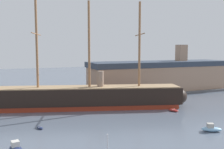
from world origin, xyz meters
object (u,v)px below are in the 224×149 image
Objects in this scene: dockside_warehouse_right at (161,77)px; motorboat_mid_left at (16,149)px; tall_ship at (90,97)px; motorboat_mid_right at (211,129)px; dinghy_alongside_bow at (40,128)px; motorboat_far_right at (176,97)px; dinghy_alongside_stern at (173,110)px.

motorboat_mid_left is at bearing -143.02° from dockside_warehouse_right.
dockside_warehouse_right is (31.33, 14.57, 2.50)m from tall_ship.
dockside_warehouse_right is at bearing 36.98° from motorboat_mid_left.
motorboat_mid_right is (15.30, -27.06, -2.45)m from tall_ship.
motorboat_far_right is at bearing 18.53° from dinghy_alongside_bow.
dinghy_alongside_stern is 29.67m from dockside_warehouse_right.
dinghy_alongside_stern is at bearing 79.83° from motorboat_mid_right.
dinghy_alongside_bow is at bearing 154.71° from motorboat_mid_right.
motorboat_far_right reaches higher than dinghy_alongside_stern.
motorboat_mid_right is 44.88m from dockside_warehouse_right.
dockside_warehouse_right is (45.58, 27.67, 5.28)m from dinghy_alongside_bow.
dinghy_alongside_bow is 0.69× the size of dinghy_alongside_stern.
motorboat_mid_left is at bearing -162.28° from dinghy_alongside_stern.
motorboat_far_right reaches higher than motorboat_mid_left.
tall_ship is 27.86× the size of dinghy_alongside_bow.
dinghy_alongside_bow is (-14.26, -13.09, -2.78)m from tall_ship.
motorboat_mid_right is at bearing -100.17° from dinghy_alongside_stern.
dinghy_alongside_stern is at bearing 2.87° from dinghy_alongside_bow.
motorboat_mid_left reaches higher than dinghy_alongside_bow.
motorboat_far_right is 0.08× the size of dockside_warehouse_right.
motorboat_far_right is at bearing -103.41° from dockside_warehouse_right.
dockside_warehouse_right is at bearing 68.94° from motorboat_mid_right.
motorboat_far_right is at bearing 65.53° from motorboat_mid_right.
motorboat_mid_right is (34.32, -3.72, -0.05)m from motorboat_mid_left.
motorboat_far_right is at bearing 2.25° from tall_ship.
tall_ship is at bearing -155.05° from dockside_warehouse_right.
dinghy_alongside_bow is (4.77, 10.24, -0.38)m from motorboat_mid_left.
motorboat_far_right reaches higher than dinghy_alongside_bow.
tall_ship is 13.93× the size of motorboat_mid_right.
motorboat_mid_left is at bearing -114.97° from dinghy_alongside_bow.
tall_ship is 28.24m from motorboat_far_right.
dinghy_alongside_stern is 0.05× the size of dockside_warehouse_right.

